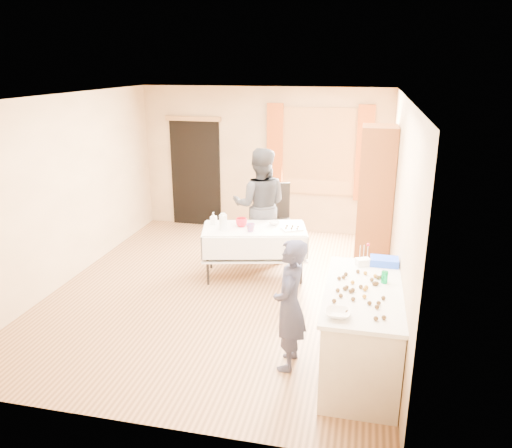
% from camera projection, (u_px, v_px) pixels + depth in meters
% --- Properties ---
extents(floor, '(4.50, 5.50, 0.02)m').
position_uv_depth(floor, '(223.00, 290.00, 6.91)').
color(floor, '#9E7047').
rests_on(floor, ground).
extents(ceiling, '(4.50, 5.50, 0.02)m').
position_uv_depth(ceiling, '(218.00, 96.00, 6.10)').
color(ceiling, white).
rests_on(ceiling, floor).
extents(wall_back, '(4.50, 0.02, 2.60)m').
position_uv_depth(wall_back, '(264.00, 160.00, 9.06)').
color(wall_back, tan).
rests_on(wall_back, floor).
extents(wall_front, '(4.50, 0.02, 2.60)m').
position_uv_depth(wall_front, '(122.00, 288.00, 3.94)').
color(wall_front, tan).
rests_on(wall_front, floor).
extents(wall_left, '(0.02, 5.50, 2.60)m').
position_uv_depth(wall_left, '(65.00, 190.00, 6.97)').
color(wall_left, tan).
rests_on(wall_left, floor).
extents(wall_right, '(0.02, 5.50, 2.60)m').
position_uv_depth(wall_right, '(400.00, 210.00, 6.03)').
color(wall_right, tan).
rests_on(wall_right, floor).
extents(window_frame, '(1.32, 0.06, 1.52)m').
position_uv_depth(window_frame, '(319.00, 152.00, 8.76)').
color(window_frame, olive).
rests_on(window_frame, wall_back).
extents(window_pane, '(1.20, 0.02, 1.40)m').
position_uv_depth(window_pane, '(319.00, 152.00, 8.74)').
color(window_pane, white).
rests_on(window_pane, wall_back).
extents(curtain_left, '(0.28, 0.06, 1.65)m').
position_uv_depth(curtain_left, '(275.00, 151.00, 8.87)').
color(curtain_left, '#964215').
rests_on(curtain_left, wall_back).
extents(curtain_right, '(0.28, 0.06, 1.65)m').
position_uv_depth(curtain_right, '(364.00, 154.00, 8.55)').
color(curtain_right, '#964215').
rests_on(curtain_right, wall_back).
extents(doorway, '(0.95, 0.04, 2.00)m').
position_uv_depth(doorway, '(196.00, 173.00, 9.40)').
color(doorway, black).
rests_on(doorway, floor).
extents(door_lintel, '(1.05, 0.06, 0.08)m').
position_uv_depth(door_lintel, '(193.00, 119.00, 9.05)').
color(door_lintel, olive).
rests_on(door_lintel, wall_back).
extents(cabinet, '(0.50, 0.60, 2.15)m').
position_uv_depth(cabinet, '(375.00, 199.00, 7.35)').
color(cabinet, brown).
rests_on(cabinet, floor).
extents(counter, '(0.76, 1.60, 0.91)m').
position_uv_depth(counter, '(362.00, 331.00, 4.96)').
color(counter, beige).
rests_on(counter, floor).
extents(party_table, '(1.61, 1.08, 0.75)m').
position_uv_depth(party_table, '(254.00, 247.00, 7.22)').
color(party_table, black).
rests_on(party_table, floor).
extents(chair, '(0.57, 0.57, 1.12)m').
position_uv_depth(chair, '(277.00, 232.00, 8.22)').
color(chair, black).
rests_on(chair, floor).
extents(girl, '(0.52, 0.36, 1.38)m').
position_uv_depth(girl, '(290.00, 305.00, 4.98)').
color(girl, '#24263E').
rests_on(girl, floor).
extents(woman, '(1.05, 0.91, 1.78)m').
position_uv_depth(woman, '(260.00, 205.00, 7.71)').
color(woman, black).
rests_on(woman, floor).
extents(soda_can, '(0.07, 0.07, 0.12)m').
position_uv_depth(soda_can, '(384.00, 277.00, 4.94)').
color(soda_can, '#008B39').
rests_on(soda_can, counter).
extents(mixing_bowl, '(0.23, 0.23, 0.05)m').
position_uv_depth(mixing_bowl, '(338.00, 314.00, 4.30)').
color(mixing_bowl, white).
rests_on(mixing_bowl, counter).
extents(foam_block, '(0.18, 0.15, 0.08)m').
position_uv_depth(foam_block, '(363.00, 262.00, 5.37)').
color(foam_block, white).
rests_on(foam_block, counter).
extents(blue_basket, '(0.30, 0.20, 0.08)m').
position_uv_depth(blue_basket, '(384.00, 261.00, 5.39)').
color(blue_basket, blue).
rests_on(blue_basket, counter).
extents(pitcher, '(0.11, 0.11, 0.22)m').
position_uv_depth(pitcher, '(223.00, 223.00, 6.98)').
color(pitcher, silver).
rests_on(pitcher, party_table).
extents(cup_red, '(0.25, 0.25, 0.13)m').
position_uv_depth(cup_red, '(241.00, 222.00, 7.15)').
color(cup_red, red).
rests_on(cup_red, party_table).
extents(cup_rainbow, '(0.22, 0.22, 0.11)m').
position_uv_depth(cup_rainbow, '(250.00, 228.00, 6.94)').
color(cup_rainbow, red).
rests_on(cup_rainbow, party_table).
extents(small_bowl, '(0.25, 0.25, 0.05)m').
position_uv_depth(small_bowl, '(274.00, 223.00, 7.24)').
color(small_bowl, white).
rests_on(small_bowl, party_table).
extents(pastry_tray, '(0.34, 0.31, 0.02)m').
position_uv_depth(pastry_tray, '(292.00, 229.00, 7.03)').
color(pastry_tray, white).
rests_on(pastry_tray, party_table).
extents(bottle, '(0.09, 0.09, 0.18)m').
position_uv_depth(bottle, '(214.00, 218.00, 7.24)').
color(bottle, white).
rests_on(bottle, party_table).
extents(cake_balls, '(0.48, 1.03, 0.04)m').
position_uv_depth(cake_balls, '(361.00, 289.00, 4.77)').
color(cake_balls, '#3F2314').
rests_on(cake_balls, counter).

